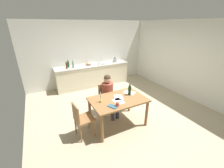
# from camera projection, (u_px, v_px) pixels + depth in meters

# --- Properties ---
(ground_plane) EXTENTS (5.20, 5.20, 0.04)m
(ground_plane) POSITION_uv_depth(u_px,v_px,m) (120.00, 110.00, 4.47)
(ground_plane) COLOR tan
(wall_back) EXTENTS (5.20, 0.12, 2.60)m
(wall_back) POSITION_uv_depth(u_px,v_px,m) (89.00, 54.00, 6.08)
(wall_back) COLOR silver
(wall_back) RESTS_ON ground
(wall_right) EXTENTS (0.12, 5.20, 2.60)m
(wall_right) POSITION_uv_depth(u_px,v_px,m) (184.00, 59.00, 5.08)
(wall_right) COLOR silver
(wall_right) RESTS_ON ground
(kitchen_counter) EXTENTS (3.05, 0.64, 0.90)m
(kitchen_counter) POSITION_uv_depth(u_px,v_px,m) (93.00, 75.00, 6.11)
(kitchen_counter) COLOR beige
(kitchen_counter) RESTS_ON ground
(dining_table) EXTENTS (1.35, 0.89, 0.75)m
(dining_table) POSITION_uv_depth(u_px,v_px,m) (118.00, 103.00, 3.59)
(dining_table) COLOR olive
(dining_table) RESTS_ON ground
(chair_at_table) EXTENTS (0.44, 0.44, 0.86)m
(chair_at_table) POSITION_uv_depth(u_px,v_px,m) (106.00, 97.00, 4.22)
(chair_at_table) COLOR olive
(chair_at_table) RESTS_ON ground
(person_seated) EXTENTS (0.36, 0.61, 1.19)m
(person_seated) POSITION_uv_depth(u_px,v_px,m) (109.00, 93.00, 4.02)
(person_seated) COLOR brown
(person_seated) RESTS_ON ground
(chair_side_empty) EXTENTS (0.44, 0.44, 0.87)m
(chair_side_empty) POSITION_uv_depth(u_px,v_px,m) (82.00, 119.00, 3.25)
(chair_side_empty) COLOR olive
(chair_side_empty) RESTS_ON ground
(coffee_mug) EXTENTS (0.11, 0.08, 0.10)m
(coffee_mug) POSITION_uv_depth(u_px,v_px,m) (118.00, 104.00, 3.22)
(coffee_mug) COLOR #D84C3F
(coffee_mug) RESTS_ON dining_table
(candlestick) EXTENTS (0.06, 0.06, 0.26)m
(candlestick) POSITION_uv_depth(u_px,v_px,m) (101.00, 99.00, 3.38)
(candlestick) COLOR gold
(candlestick) RESTS_ON dining_table
(book_magazine) EXTENTS (0.20, 0.25, 0.02)m
(book_magazine) POSITION_uv_depth(u_px,v_px,m) (113.00, 106.00, 3.21)
(book_magazine) COLOR #31586D
(book_magazine) RESTS_ON dining_table
(paper_letter) EXTENTS (0.30, 0.35, 0.00)m
(paper_letter) POSITION_uv_depth(u_px,v_px,m) (118.00, 97.00, 3.63)
(paper_letter) COLOR white
(paper_letter) RESTS_ON dining_table
(paper_bill) EXTENTS (0.33, 0.36, 0.00)m
(paper_bill) POSITION_uv_depth(u_px,v_px,m) (129.00, 92.00, 3.88)
(paper_bill) COLOR white
(paper_bill) RESTS_ON dining_table
(paper_envelope) EXTENTS (0.23, 0.31, 0.00)m
(paper_envelope) POSITION_uv_depth(u_px,v_px,m) (118.00, 101.00, 3.45)
(paper_envelope) COLOR white
(paper_envelope) RESTS_ON dining_table
(wine_bottle_on_table) EXTENTS (0.08, 0.08, 0.30)m
(wine_bottle_on_table) POSITION_uv_depth(u_px,v_px,m) (130.00, 90.00, 3.71)
(wine_bottle_on_table) COLOR black
(wine_bottle_on_table) RESTS_ON dining_table
(sink_unit) EXTENTS (0.36, 0.36, 0.24)m
(sink_unit) POSITION_uv_depth(u_px,v_px,m) (103.00, 63.00, 6.13)
(sink_unit) COLOR #B2B7BC
(sink_unit) RESTS_ON kitchen_counter
(bottle_oil) EXTENTS (0.06, 0.06, 0.28)m
(bottle_oil) POSITION_uv_depth(u_px,v_px,m) (67.00, 66.00, 5.38)
(bottle_oil) COLOR #593319
(bottle_oil) RESTS_ON kitchen_counter
(bottle_vinegar) EXTENTS (0.07, 0.07, 0.28)m
(bottle_vinegar) POSITION_uv_depth(u_px,v_px,m) (68.00, 64.00, 5.56)
(bottle_vinegar) COLOR #194C23
(bottle_vinegar) RESTS_ON kitchen_counter
(bottle_wine_red) EXTENTS (0.08, 0.08, 0.30)m
(bottle_wine_red) POSITION_uv_depth(u_px,v_px,m) (73.00, 65.00, 5.48)
(bottle_wine_red) COLOR #8C999E
(bottle_wine_red) RESTS_ON kitchen_counter
(mixing_bowl) EXTENTS (0.24, 0.24, 0.11)m
(mixing_bowl) POSITION_uv_depth(u_px,v_px,m) (89.00, 64.00, 5.91)
(mixing_bowl) COLOR tan
(mixing_bowl) RESTS_ON kitchen_counter
(stovetop_kettle) EXTENTS (0.18, 0.18, 0.22)m
(stovetop_kettle) POSITION_uv_depth(u_px,v_px,m) (115.00, 60.00, 6.36)
(stovetop_kettle) COLOR #B7BABF
(stovetop_kettle) RESTS_ON kitchen_counter
(wine_glass_near_sink) EXTENTS (0.07, 0.07, 0.15)m
(wine_glass_near_sink) POSITION_uv_depth(u_px,v_px,m) (93.00, 61.00, 6.05)
(wine_glass_near_sink) COLOR silver
(wine_glass_near_sink) RESTS_ON kitchen_counter
(wine_glass_by_kettle) EXTENTS (0.07, 0.07, 0.15)m
(wine_glass_by_kettle) POSITION_uv_depth(u_px,v_px,m) (90.00, 62.00, 6.00)
(wine_glass_by_kettle) COLOR silver
(wine_glass_by_kettle) RESTS_ON kitchen_counter
(wine_glass_back_left) EXTENTS (0.07, 0.07, 0.15)m
(wine_glass_back_left) POSITION_uv_depth(u_px,v_px,m) (88.00, 62.00, 5.96)
(wine_glass_back_left) COLOR silver
(wine_glass_back_left) RESTS_ON kitchen_counter
(teacup_on_counter) EXTENTS (0.11, 0.07, 0.11)m
(teacup_on_counter) POSITION_uv_depth(u_px,v_px,m) (99.00, 64.00, 5.89)
(teacup_on_counter) COLOR white
(teacup_on_counter) RESTS_ON kitchen_counter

